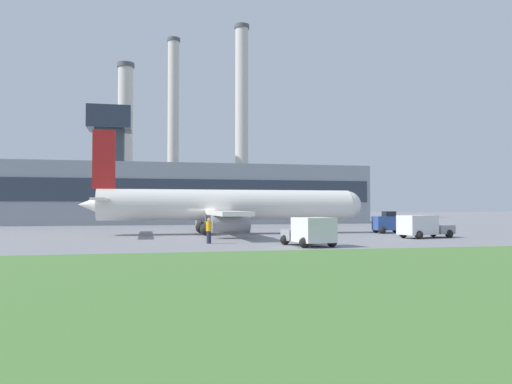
% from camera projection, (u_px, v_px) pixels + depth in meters
% --- Properties ---
extents(ground_plane, '(400.00, 400.00, 0.00)m').
position_uv_depth(ground_plane, '(201.00, 235.00, 46.79)').
color(ground_plane, gray).
extents(grass_strip, '(240.00, 37.00, 0.06)m').
position_uv_depth(grass_strip, '(377.00, 324.00, 11.15)').
color(grass_strip, '#4C7A38').
rests_on(grass_strip, ground_plane).
extents(terminal_building, '(60.53, 11.63, 18.08)m').
position_uv_depth(terminal_building, '(175.00, 192.00, 79.52)').
color(terminal_building, '#8C939E').
rests_on(terminal_building, ground_plane).
extents(smokestack_left, '(3.78, 3.78, 34.73)m').
position_uv_depth(smokestack_left, '(125.00, 140.00, 110.54)').
color(smokestack_left, beige).
rests_on(smokestack_left, ground_plane).
extents(smokestack_right, '(2.85, 2.85, 40.17)m').
position_uv_depth(smokestack_right, '(173.00, 128.00, 110.16)').
color(smokestack_right, beige).
rests_on(smokestack_right, ground_plane).
extents(smokestack_far, '(3.52, 3.52, 45.90)m').
position_uv_depth(smokestack_far, '(242.00, 121.00, 117.67)').
color(smokestack_far, beige).
rests_on(smokestack_far, ground_plane).
extents(airplane, '(28.06, 24.65, 9.93)m').
position_uv_depth(airplane, '(224.00, 206.00, 49.09)').
color(airplane, white).
rests_on(airplane, ground_plane).
extents(pushback_tug, '(3.10, 2.44, 2.21)m').
position_uv_depth(pushback_tug, '(389.00, 223.00, 50.64)').
color(pushback_tug, '#2D4C93').
rests_on(pushback_tug, ground_plane).
extents(baggage_truck, '(5.46, 3.38, 1.95)m').
position_uv_depth(baggage_truck, '(423.00, 227.00, 42.74)').
color(baggage_truck, gray).
rests_on(baggage_truck, ground_plane).
extents(fuel_truck, '(3.20, 4.52, 1.96)m').
position_uv_depth(fuel_truck, '(310.00, 232.00, 33.73)').
color(fuel_truck, gray).
rests_on(fuel_truck, ground_plane).
extents(ground_crew_person, '(0.55, 0.55, 1.86)m').
position_uv_depth(ground_crew_person, '(209.00, 230.00, 36.23)').
color(ground_crew_person, '#23283D').
rests_on(ground_crew_person, ground_plane).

